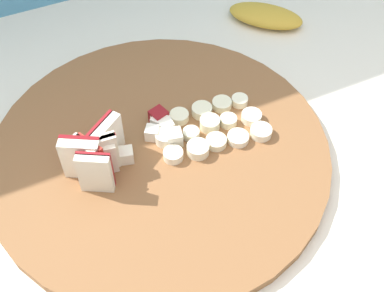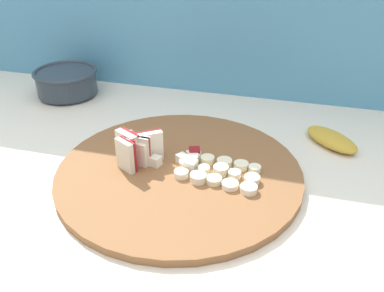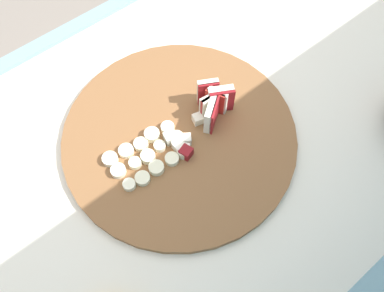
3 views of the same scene
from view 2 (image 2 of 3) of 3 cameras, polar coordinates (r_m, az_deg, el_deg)
tile_backsplash at (r=1.22m, az=-1.13°, el=1.63°), size 2.40×0.04×1.49m
cutting_board at (r=0.77m, az=-1.76°, el=-3.59°), size 0.46×0.46×0.01m
apple_wedge_fan at (r=0.77m, az=-7.93°, el=-0.49°), size 0.09×0.08×0.06m
apple_dice_pile at (r=0.77m, az=-0.82°, el=-1.89°), size 0.09×0.07×0.02m
banana_slice_rows at (r=0.74m, az=3.55°, el=-3.51°), size 0.15×0.10×0.02m
ceramic_bowl at (r=1.14m, az=-17.20°, el=8.70°), size 0.17×0.17×0.07m
banana_peel at (r=0.91m, az=18.97°, el=0.91°), size 0.13×0.13×0.02m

